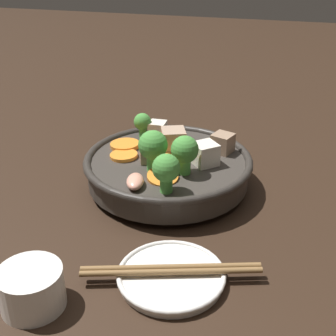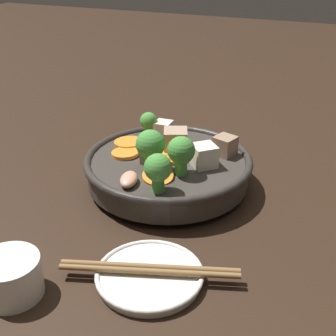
{
  "view_description": "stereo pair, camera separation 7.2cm",
  "coord_description": "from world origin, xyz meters",
  "px_view_note": "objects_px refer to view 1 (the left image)",
  "views": [
    {
      "loc": [
        -0.16,
        0.61,
        0.36
      ],
      "look_at": [
        0.0,
        0.0,
        0.03
      ],
      "focal_mm": 50.0,
      "sensor_mm": 36.0,
      "label": 1
    },
    {
      "loc": [
        -0.23,
        0.59,
        0.36
      ],
      "look_at": [
        0.0,
        0.0,
        0.03
      ],
      "focal_mm": 50.0,
      "sensor_mm": 36.0,
      "label": 2
    }
  ],
  "objects_px": {
    "side_saucer": "(171,276)",
    "tea_cup": "(31,288)",
    "stirfry_bowl": "(168,166)",
    "chopsticks_pair": "(171,270)"
  },
  "relations": [
    {
      "from": "stirfry_bowl",
      "to": "tea_cup",
      "type": "distance_m",
      "value": 0.29
    },
    {
      "from": "tea_cup",
      "to": "chopsticks_pair",
      "type": "relative_size",
      "value": 0.35
    },
    {
      "from": "side_saucer",
      "to": "tea_cup",
      "type": "height_order",
      "value": "tea_cup"
    },
    {
      "from": "stirfry_bowl",
      "to": "tea_cup",
      "type": "height_order",
      "value": "stirfry_bowl"
    },
    {
      "from": "side_saucer",
      "to": "chopsticks_pair",
      "type": "relative_size",
      "value": 0.62
    },
    {
      "from": "stirfry_bowl",
      "to": "tea_cup",
      "type": "bearing_deg",
      "value": 75.67
    },
    {
      "from": "side_saucer",
      "to": "stirfry_bowl",
      "type": "bearing_deg",
      "value": -74.03
    },
    {
      "from": "stirfry_bowl",
      "to": "chopsticks_pair",
      "type": "xyz_separation_m",
      "value": [
        -0.06,
        0.21,
        -0.02
      ]
    },
    {
      "from": "tea_cup",
      "to": "side_saucer",
      "type": "bearing_deg",
      "value": -150.55
    },
    {
      "from": "stirfry_bowl",
      "to": "chopsticks_pair",
      "type": "relative_size",
      "value": 1.28
    }
  ]
}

